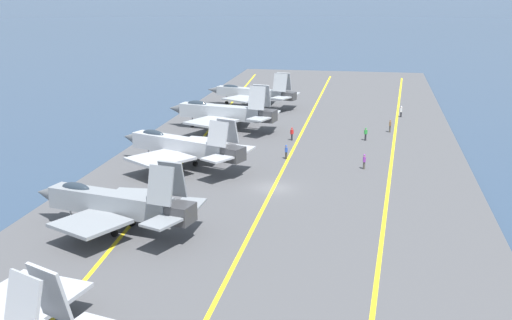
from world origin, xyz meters
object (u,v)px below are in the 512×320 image
at_px(parked_jet_fourth, 223,112).
at_px(parked_jet_fifth, 253,93).
at_px(parked_jet_third, 182,146).
at_px(crew_red_vest, 292,133).
at_px(crew_purple_vest, 364,161).
at_px(crew_brown_vest, 390,125).
at_px(crew_blue_vest, 286,151).
at_px(crew_white_vest, 401,111).
at_px(crew_green_vest, 366,133).
at_px(parked_jet_second, 113,203).

relative_size(parked_jet_fourth, parked_jet_fifth, 1.01).
bearing_deg(parked_jet_fourth, parked_jet_third, 179.79).
height_order(crew_red_vest, crew_purple_vest, crew_red_vest).
bearing_deg(parked_jet_fourth, crew_brown_vest, -83.36).
height_order(crew_blue_vest, crew_white_vest, crew_white_vest).
relative_size(crew_red_vest, crew_purple_vest, 1.02).
relative_size(crew_blue_vest, crew_red_vest, 0.98).
relative_size(crew_green_vest, crew_brown_vest, 0.96).
height_order(parked_jet_fifth, crew_green_vest, parked_jet_fifth).
height_order(parked_jet_fourth, parked_jet_fifth, parked_jet_fourth).
relative_size(crew_red_vest, crew_brown_vest, 0.98).
xyz_separation_m(parked_jet_fourth, parked_jet_fifth, (17.82, -0.94, -0.17)).
xyz_separation_m(parked_jet_fourth, crew_red_vest, (-4.48, -10.45, -1.58)).
relative_size(crew_blue_vest, crew_green_vest, 0.99).
bearing_deg(parked_jet_fifth, crew_red_vest, -156.91).
height_order(parked_jet_fifth, crew_red_vest, parked_jet_fifth).
xyz_separation_m(crew_green_vest, crew_purple_vest, (-13.72, -0.09, -0.01)).
height_order(parked_jet_fourth, crew_purple_vest, parked_jet_fourth).
relative_size(parked_jet_third, crew_brown_vest, 9.31).
relative_size(parked_jet_fourth, crew_purple_vest, 9.59).
bearing_deg(crew_blue_vest, parked_jet_third, 117.73).
xyz_separation_m(crew_red_vest, crew_brown_vest, (7.19, -12.87, 0.02)).
distance_m(parked_jet_third, crew_white_vest, 41.95).
bearing_deg(parked_jet_second, parked_jet_fourth, -0.25).
xyz_separation_m(crew_brown_vest, crew_purple_vest, (-19.21, 3.17, -0.04)).
xyz_separation_m(parked_jet_fourth, crew_white_vest, (13.79, -25.19, -1.59)).
distance_m(parked_jet_second, crew_brown_vest, 47.80).
bearing_deg(parked_jet_second, parked_jet_third, -0.30).
relative_size(parked_jet_third, crew_blue_vest, 9.75).
height_order(parked_jet_fifth, crew_white_vest, parked_jet_fifth).
height_order(crew_green_vest, crew_purple_vest, crew_green_vest).
bearing_deg(parked_jet_third, crew_purple_vest, -81.09).
bearing_deg(parked_jet_fifth, crew_green_vest, -137.14).
distance_m(parked_jet_second, crew_white_vest, 58.49).
distance_m(parked_jet_fifth, crew_purple_vest, 39.35).
relative_size(parked_jet_fifth, crew_red_vest, 9.35).
distance_m(parked_jet_second, parked_jet_third, 19.23).
distance_m(crew_white_vest, crew_green_vest, 17.34).
xyz_separation_m(crew_blue_vest, crew_purple_vest, (-2.64, -9.16, 0.00)).
relative_size(parked_jet_second, parked_jet_fourth, 0.94).
relative_size(crew_blue_vest, crew_brown_vest, 0.96).
height_order(parked_jet_third, crew_purple_vest, parked_jet_third).
distance_m(parked_jet_fifth, crew_red_vest, 24.28).
xyz_separation_m(parked_jet_fourth, crew_green_vest, (-2.77, -20.05, -1.59)).
relative_size(crew_white_vest, crew_red_vest, 0.99).
bearing_deg(crew_white_vest, parked_jet_second, 154.29).
bearing_deg(parked_jet_second, parked_jet_fifth, -1.12).
xyz_separation_m(parked_jet_third, crew_brown_vest, (22.38, -23.38, -1.54)).
relative_size(parked_jet_fifth, crew_blue_vest, 9.56).
height_order(crew_green_vest, crew_brown_vest, crew_brown_vest).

